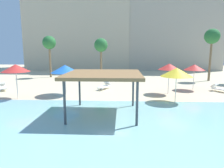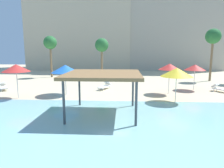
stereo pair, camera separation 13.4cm
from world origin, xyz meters
TOP-DOWN VIEW (x-y plane):
  - ground_plane at (0.00, 0.00)m, footprint 80.00×80.00m
  - lagoon_water at (0.00, -5.25)m, footprint 44.00×13.50m
  - shade_pavilion at (-0.46, -1.71)m, footprint 4.51×4.51m
  - beach_umbrella_blue_0 at (-4.39, 3.72)m, footprint 2.49×2.49m
  - beach_umbrella_red_1 at (7.87, 6.66)m, footprint 2.07×2.07m
  - beach_umbrella_red_3 at (4.93, 4.67)m, footprint 2.03×2.03m
  - beach_umbrella_yellow_4 at (4.80, 1.66)m, footprint 2.43×2.43m
  - beach_umbrella_red_5 at (-7.99, 2.13)m, footprint 2.24×2.24m
  - lounge_chair_1 at (-1.12, 6.52)m, footprint 1.31×1.98m
  - lounge_chair_4 at (-11.33, 5.51)m, footprint 1.57×1.90m
  - lounge_chair_5 at (10.09, 5.75)m, footprint 1.51×1.93m
  - palm_tree_0 at (-2.33, 14.76)m, footprint 1.90×1.90m
  - palm_tree_1 at (-9.83, 15.18)m, footprint 1.90×1.90m
  - palm_tree_2 at (11.98, 12.82)m, footprint 1.90×1.90m
  - hotel_block_0 at (-8.30, 30.18)m, footprint 20.52×10.54m
  - hotel_block_1 at (9.31, 30.96)m, footprint 20.81×11.71m

SIDE VIEW (x-z plane):
  - ground_plane at x=0.00m, z-range 0.00..0.00m
  - lagoon_water at x=0.00m, z-range 0.00..0.04m
  - lounge_chair_1 at x=-1.12m, z-range -0.04..0.70m
  - lounge_chair_4 at x=-11.33m, z-range -0.04..0.70m
  - lounge_chair_5 at x=10.09m, z-range -0.04..0.70m
  - beach_umbrella_red_1 at x=7.87m, z-range 0.99..3.55m
  - beach_umbrella_yellow_4 at x=4.80m, z-range 0.99..3.64m
  - beach_umbrella_blue_0 at x=-4.39m, z-range 0.99..3.67m
  - shade_pavilion at x=-0.46m, z-range 1.15..3.76m
  - beach_umbrella_red_3 at x=4.93m, z-range 1.10..3.86m
  - beach_umbrella_red_5 at x=-7.99m, z-range 1.11..3.94m
  - palm_tree_0 at x=-2.33m, z-range 1.73..7.33m
  - palm_tree_1 at x=-9.83m, z-range 1.90..7.87m
  - palm_tree_2 at x=11.98m, z-range 2.19..8.81m
  - hotel_block_0 at x=-8.30m, z-range 0.00..18.50m
  - hotel_block_1 at x=9.31m, z-range 0.00..21.20m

